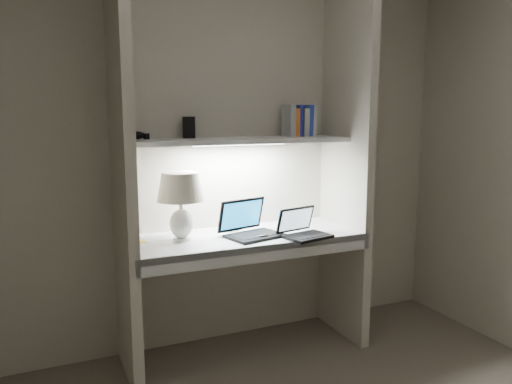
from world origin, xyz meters
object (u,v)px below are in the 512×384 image
table_lamp (181,195)px  laptop_netbook (303,230)px  book_row (299,121)px  speaker (232,220)px  laptop_main (250,228)px

table_lamp → laptop_netbook: (0.71, -0.21, -0.23)m
laptop_netbook → book_row: size_ratio=1.52×
table_lamp → book_row: (0.85, 0.13, 0.42)m
speaker → laptop_main: bearing=-87.9°
speaker → table_lamp: bearing=-177.1°
speaker → book_row: bearing=-13.9°
laptop_netbook → speaker: 0.47m
table_lamp → laptop_main: table_lamp is taller
laptop_main → laptop_netbook: 0.33m
laptop_netbook → speaker: size_ratio=2.27×
table_lamp → speaker: table_lamp is taller
table_lamp → book_row: size_ratio=1.97×
table_lamp → book_row: book_row is taller
table_lamp → laptop_netbook: table_lamp is taller
laptop_netbook → book_row: 0.75m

